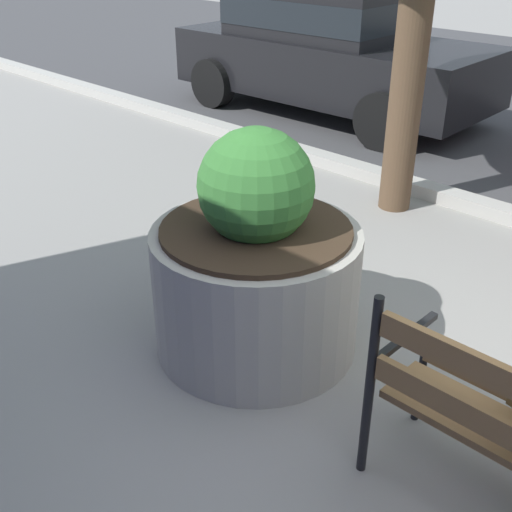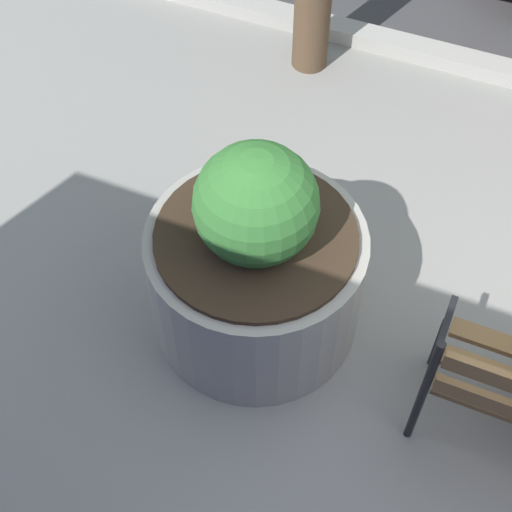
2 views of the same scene
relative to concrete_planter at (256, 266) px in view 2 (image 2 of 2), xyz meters
The scene contains 1 object.
concrete_planter is the anchor object (origin of this frame).
Camera 2 is at (-0.89, -2.10, 3.84)m, focal length 53.21 mm.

